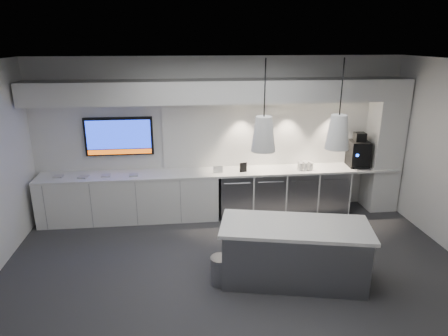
{
  "coord_description": "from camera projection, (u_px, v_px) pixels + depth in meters",
  "views": [
    {
      "loc": [
        -0.76,
        -4.96,
        3.28
      ],
      "look_at": [
        -0.08,
        1.1,
        1.31
      ],
      "focal_mm": 32.0,
      "sensor_mm": 36.0,
      "label": 1
    }
  ],
  "objects": [
    {
      "name": "floor",
      "position": [
        238.0,
        277.0,
        5.78
      ],
      "size": [
        7.0,
        7.0,
        0.0
      ],
      "primitive_type": "plane",
      "color": "#333336",
      "rests_on": "ground"
    },
    {
      "name": "ceiling",
      "position": [
        241.0,
        63.0,
        4.86
      ],
      "size": [
        7.0,
        7.0,
        0.0
      ],
      "primitive_type": "plane",
      "rotation": [
        3.14,
        0.0,
        0.0
      ],
      "color": "black",
      "rests_on": "wall_back"
    },
    {
      "name": "wall_back",
      "position": [
        220.0,
        136.0,
        7.69
      ],
      "size": [
        7.0,
        0.0,
        7.0
      ],
      "primitive_type": "plane",
      "rotation": [
        1.57,
        0.0,
        0.0
      ],
      "color": "white",
      "rests_on": "floor"
    },
    {
      "name": "wall_front",
      "position": [
        289.0,
        291.0,
        2.96
      ],
      "size": [
        7.0,
        0.0,
        7.0
      ],
      "primitive_type": "plane",
      "rotation": [
        -1.57,
        0.0,
        0.0
      ],
      "color": "white",
      "rests_on": "floor"
    },
    {
      "name": "back_counter",
      "position": [
        222.0,
        172.0,
        7.57
      ],
      "size": [
        6.8,
        0.65,
        0.04
      ],
      "primitive_type": "cube",
      "color": "white",
      "rests_on": "left_base_cabinets"
    },
    {
      "name": "left_base_cabinets",
      "position": [
        130.0,
        198.0,
        7.52
      ],
      "size": [
        3.3,
        0.63,
        0.86
      ],
      "primitive_type": "cube",
      "color": "white",
      "rests_on": "floor"
    },
    {
      "name": "fridge_unit_a",
      "position": [
        235.0,
        194.0,
        7.74
      ],
      "size": [
        0.6,
        0.61,
        0.85
      ],
      "primitive_type": "cube",
      "color": "gray",
      "rests_on": "floor"
    },
    {
      "name": "fridge_unit_b",
      "position": [
        267.0,
        192.0,
        7.8
      ],
      "size": [
        0.6,
        0.61,
        0.85
      ],
      "primitive_type": "cube",
      "color": "gray",
      "rests_on": "floor"
    },
    {
      "name": "fridge_unit_c",
      "position": [
        298.0,
        191.0,
        7.87
      ],
      "size": [
        0.6,
        0.61,
        0.85
      ],
      "primitive_type": "cube",
      "color": "gray",
      "rests_on": "floor"
    },
    {
      "name": "fridge_unit_d",
      "position": [
        329.0,
        190.0,
        7.94
      ],
      "size": [
        0.6,
        0.61,
        0.85
      ],
      "primitive_type": "cube",
      "color": "gray",
      "rests_on": "floor"
    },
    {
      "name": "backsplash",
      "position": [
        281.0,
        132.0,
        7.78
      ],
      "size": [
        4.6,
        0.03,
        1.3
      ],
      "primitive_type": "cube",
      "color": "white",
      "rests_on": "wall_back"
    },
    {
      "name": "soffit",
      "position": [
        222.0,
        91.0,
        7.13
      ],
      "size": [
        6.9,
        0.6,
        0.4
      ],
      "primitive_type": "cube",
      "color": "white",
      "rests_on": "wall_back"
    },
    {
      "name": "column",
      "position": [
        384.0,
        146.0,
        7.8
      ],
      "size": [
        0.55,
        0.55,
        2.6
      ],
      "primitive_type": "cube",
      "color": "white",
      "rests_on": "floor"
    },
    {
      "name": "wall_tv",
      "position": [
        119.0,
        136.0,
        7.42
      ],
      "size": [
        1.25,
        0.07,
        0.72
      ],
      "color": "black",
      "rests_on": "wall_back"
    },
    {
      "name": "island",
      "position": [
        294.0,
        253.0,
        5.58
      ],
      "size": [
        2.18,
        1.29,
        0.86
      ],
      "rotation": [
        0.0,
        0.0,
        -0.22
      ],
      "color": "gray",
      "rests_on": "floor"
    },
    {
      "name": "bin",
      "position": [
        221.0,
        270.0,
        5.58
      ],
      "size": [
        0.33,
        0.33,
        0.41
      ],
      "primitive_type": "cylinder",
      "rotation": [
        0.0,
        0.0,
        -0.15
      ],
      "color": "gray",
      "rests_on": "floor"
    },
    {
      "name": "coffee_machine",
      "position": [
        358.0,
        152.0,
        7.79
      ],
      "size": [
        0.4,
        0.56,
        0.67
      ],
      "rotation": [
        0.0,
        0.0,
        -0.08
      ],
      "color": "black",
      "rests_on": "back_counter"
    },
    {
      "name": "sign_black",
      "position": [
        243.0,
        167.0,
        7.49
      ],
      "size": [
        0.14,
        0.05,
        0.18
      ],
      "primitive_type": "cube",
      "rotation": [
        0.0,
        0.0,
        0.25
      ],
      "color": "black",
      "rests_on": "back_counter"
    },
    {
      "name": "sign_white",
      "position": [
        218.0,
        169.0,
        7.43
      ],
      "size": [
        0.18,
        0.04,
        0.14
      ],
      "primitive_type": "cube",
      "rotation": [
        0.0,
        0.0,
        0.11
      ],
      "color": "white",
      "rests_on": "back_counter"
    },
    {
      "name": "cup_cluster",
      "position": [
        305.0,
        166.0,
        7.62
      ],
      "size": [
        0.28,
        0.18,
        0.15
      ],
      "primitive_type": null,
      "color": "silver",
      "rests_on": "back_counter"
    },
    {
      "name": "tray_a",
      "position": [
        58.0,
        176.0,
        7.23
      ],
      "size": [
        0.16,
        0.16,
        0.02
      ],
      "primitive_type": "cube",
      "rotation": [
        0.0,
        0.0,
        0.02
      ],
      "color": "#A6A6A6",
      "rests_on": "back_counter"
    },
    {
      "name": "tray_b",
      "position": [
        83.0,
        177.0,
        7.2
      ],
      "size": [
        0.19,
        0.19,
        0.02
      ],
      "primitive_type": "cube",
      "rotation": [
        0.0,
        0.0,
        -0.25
      ],
      "color": "#A6A6A6",
      "rests_on": "back_counter"
    },
    {
      "name": "tray_c",
      "position": [
        106.0,
        176.0,
        7.28
      ],
      "size": [
        0.18,
        0.18,
        0.02
      ],
      "primitive_type": "cube",
      "rotation": [
        0.0,
        0.0,
        0.1
      ],
      "color": "#A6A6A6",
      "rests_on": "back_counter"
    },
    {
      "name": "tray_d",
      "position": [
        134.0,
        175.0,
        7.31
      ],
      "size": [
        0.17,
        0.17,
        0.02
      ],
      "primitive_type": "cube",
      "rotation": [
        0.0,
        0.0,
        0.06
      ],
      "color": "#A6A6A6",
      "rests_on": "back_counter"
    },
    {
      "name": "pendant_left",
      "position": [
        263.0,
        134.0,
        5.0
      ],
      "size": [
        0.31,
        0.31,
        1.14
      ],
      "color": "white",
      "rests_on": "ceiling"
    },
    {
      "name": "pendant_right",
      "position": [
        338.0,
        132.0,
        5.1
      ],
      "size": [
        0.31,
        0.31,
        1.14
      ],
      "color": "white",
      "rests_on": "ceiling"
    }
  ]
}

